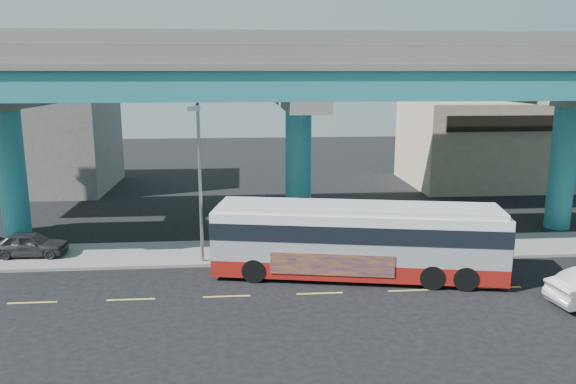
{
  "coord_description": "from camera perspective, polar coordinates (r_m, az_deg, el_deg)",
  "views": [
    {
      "loc": [
        -3.27,
        -22.83,
        9.29
      ],
      "look_at": [
        -1.02,
        4.0,
        3.58
      ],
      "focal_mm": 35.0,
      "sensor_mm": 36.0,
      "label": 1
    }
  ],
  "objects": [
    {
      "name": "viaduct",
      "position": [
        32.11,
        1.08,
        11.7
      ],
      "size": [
        52.0,
        12.4,
        11.7
      ],
      "color": "teal",
      "rests_on": "ground"
    },
    {
      "name": "stop_sign",
      "position": [
        30.13,
        17.22,
        -2.52
      ],
      "size": [
        0.57,
        0.58,
        2.6
      ],
      "rotation": [
        0.0,
        0.0,
        0.41
      ],
      "color": "gray",
      "rests_on": "sidewalk"
    },
    {
      "name": "building_beige",
      "position": [
        50.84,
        20.05,
        4.71
      ],
      "size": [
        14.0,
        10.23,
        7.0
      ],
      "color": "tan",
      "rests_on": "ground"
    },
    {
      "name": "street_lamp",
      "position": [
        26.65,
        -9.08,
        3.16
      ],
      "size": [
        0.5,
        2.57,
        7.92
      ],
      "color": "gray",
      "rests_on": "sidewalk"
    },
    {
      "name": "lane_markings",
      "position": [
        24.59,
        3.26,
        -10.24
      ],
      "size": [
        58.0,
        0.12,
        0.01
      ],
      "color": "#D8C64C",
      "rests_on": "ground"
    },
    {
      "name": "ground",
      "position": [
        24.86,
        3.16,
        -9.99
      ],
      "size": [
        120.0,
        120.0,
        0.0
      ],
      "primitive_type": "plane",
      "color": "black",
      "rests_on": "ground"
    },
    {
      "name": "parked_car",
      "position": [
        31.55,
        -24.74,
        -4.82
      ],
      "size": [
        1.75,
        3.8,
        1.26
      ],
      "primitive_type": "imported",
      "rotation": [
        0.0,
        0.0,
        1.53
      ],
      "color": "#303136",
      "rests_on": "sidewalk"
    },
    {
      "name": "transit_bus",
      "position": [
        26.11,
        7.05,
        -4.65
      ],
      "size": [
        13.52,
        5.32,
        3.4
      ],
      "rotation": [
        0.0,
        0.0,
        -0.19
      ],
      "color": "maroon",
      "rests_on": "ground"
    },
    {
      "name": "sidewalk",
      "position": [
        29.97,
        1.71,
        -5.95
      ],
      "size": [
        70.0,
        4.0,
        0.15
      ],
      "primitive_type": "cube",
      "color": "gray",
      "rests_on": "ground"
    },
    {
      "name": "building_concrete",
      "position": [
        49.96,
        -24.45,
        5.4
      ],
      "size": [
        12.0,
        10.0,
        9.0
      ],
      "primitive_type": "cube",
      "color": "gray",
      "rests_on": "ground"
    }
  ]
}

